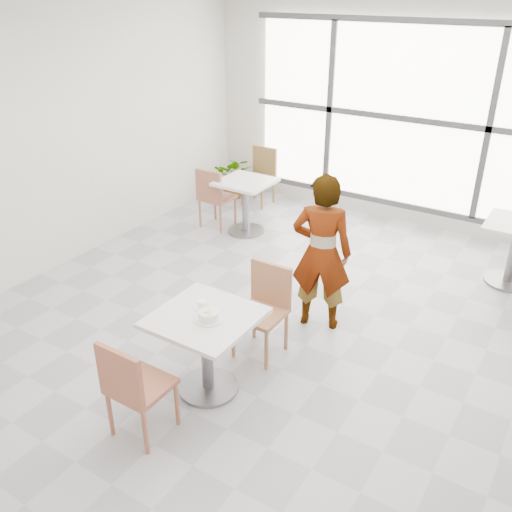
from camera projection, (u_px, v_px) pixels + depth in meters
The scene contains 15 objects.
floor at pixel (272, 334), 5.50m from camera, with size 7.00×7.00×0.00m, color #9E9EA5.
ceiling at pixel (277, 5), 4.15m from camera, with size 7.00×7.00×0.00m, color white.
wall_back at pixel (406, 117), 7.46m from camera, with size 6.00×6.00×0.00m, color silver.
wall_left at pixel (49, 144), 6.26m from camera, with size 7.00×7.00×0.00m, color silver.
window at pixel (404, 118), 7.41m from camera, with size 4.60×0.07×2.52m.
main_table at pixel (206, 339), 4.52m from camera, with size 0.80×0.80×0.75m.
chair_near at pixel (132, 385), 4.05m from camera, with size 0.42×0.42×0.87m.
chair_far at pixel (265, 304), 5.06m from camera, with size 0.42×0.42×0.87m.
oatmeal_bowl at pixel (208, 316), 4.34m from camera, with size 0.21×0.21×0.10m.
coffee_cup at pixel (203, 305), 4.51m from camera, with size 0.16×0.13×0.07m.
person at pixel (322, 253), 5.32m from camera, with size 0.59×0.38×1.61m, color black.
bg_table_left at pixel (246, 199), 7.52m from camera, with size 0.70×0.70×0.75m.
bg_chair_left_near at pixel (214, 195), 7.63m from camera, with size 0.42×0.42×0.87m.
bg_chair_left_far at pixel (261, 172), 8.53m from camera, with size 0.42×0.42×0.87m.
plant_left at pixel (235, 176), 8.83m from camera, with size 0.62×0.53×0.68m, color #45863A.
Camera 1 is at (2.31, -3.93, 3.17)m, focal length 38.49 mm.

